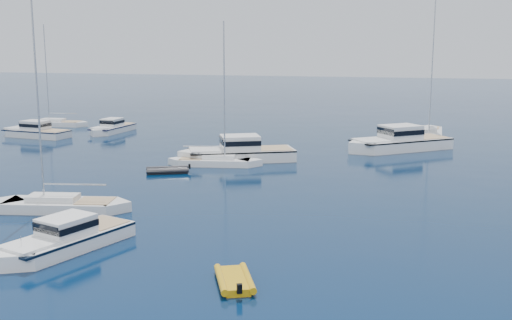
{
  "coord_description": "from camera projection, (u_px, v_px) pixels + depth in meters",
  "views": [
    {
      "loc": [
        12.19,
        -25.51,
        11.64
      ],
      "look_at": [
        -0.73,
        23.16,
        2.2
      ],
      "focal_mm": 43.53,
      "sensor_mm": 36.0,
      "label": 1
    }
  ],
  "objects": [
    {
      "name": "sailboat_centre",
      "position": [
        215.0,
        165.0,
        60.47
      ],
      "size": [
        10.0,
        4.15,
        14.28
      ],
      "primitive_type": null,
      "rotation": [
        0.0,
        0.0,
        4.88
      ],
      "color": "white",
      "rests_on": "ground"
    },
    {
      "name": "motor_cruiser_far_l",
      "position": [
        35.0,
        137.0,
        78.86
      ],
      "size": [
        10.56,
        4.39,
        2.69
      ],
      "primitive_type": null,
      "rotation": [
        0.0,
        0.0,
        1.45
      ],
      "color": "silver",
      "rests_on": "ground"
    },
    {
      "name": "sailboat_far_l",
      "position": [
        56.0,
        126.0,
        89.43
      ],
      "size": [
        10.36,
        3.72,
        14.89
      ],
      "primitive_type": null,
      "rotation": [
        0.0,
        0.0,
        1.68
      ],
      "color": "white",
      "rests_on": "ground"
    },
    {
      "name": "motor_cruiser_horizon",
      "position": [
        112.0,
        133.0,
        82.79
      ],
      "size": [
        3.41,
        9.33,
        2.41
      ],
      "primitive_type": null,
      "rotation": [
        0.0,
        0.0,
        3.08
      ],
      "color": "white",
      "rests_on": "ground"
    },
    {
      "name": "sailboat_mid_l",
      "position": [
        60.0,
        210.0,
        44.06
      ],
      "size": [
        11.22,
        4.86,
        15.99
      ],
      "primitive_type": null,
      "rotation": [
        0.0,
        0.0,
        1.76
      ],
      "color": "silver",
      "rests_on": "ground"
    },
    {
      "name": "motor_cruiser_centre",
      "position": [
        238.0,
        161.0,
        62.76
      ],
      "size": [
        13.06,
        8.92,
        3.31
      ],
      "primitive_type": null,
      "rotation": [
        0.0,
        0.0,
        2.02
      ],
      "color": "silver",
      "rests_on": "ground"
    },
    {
      "name": "motor_cruiser_left",
      "position": [
        65.0,
        250.0,
        35.57
      ],
      "size": [
        5.68,
        9.93,
        2.49
      ],
      "primitive_type": null,
      "rotation": [
        0.0,
        0.0,
        2.83
      ],
      "color": "white",
      "rests_on": "ground"
    },
    {
      "name": "ground",
      "position": [
        146.0,
        293.0,
        29.45
      ],
      "size": [
        400.0,
        400.0,
        0.0
      ],
      "primitive_type": "plane",
      "color": "#072049",
      "rests_on": "ground"
    },
    {
      "name": "motor_cruiser_distant",
      "position": [
        398.0,
        150.0,
        69.15
      ],
      "size": [
        13.1,
        11.67,
        3.54
      ],
      "primitive_type": null,
      "rotation": [
        0.0,
        0.0,
        2.25
      ],
      "color": "white",
      "rests_on": "ground"
    },
    {
      "name": "sailboat_sails_r",
      "position": [
        429.0,
        137.0,
        79.11
      ],
      "size": [
        3.47,
        12.23,
        17.87
      ],
      "primitive_type": null,
      "rotation": [
        0.0,
        0.0,
        3.12
      ],
      "color": "silver",
      "rests_on": "ground"
    },
    {
      "name": "tender_grey_far",
      "position": [
        167.0,
        173.0,
        56.97
      ],
      "size": [
        4.58,
        3.65,
        0.95
      ],
      "primitive_type": null,
      "rotation": [
        0.0,
        0.0,
        2.0
      ],
      "color": "black",
      "rests_on": "ground"
    },
    {
      "name": "tender_yellow",
      "position": [
        234.0,
        284.0,
        30.51
      ],
      "size": [
        3.36,
        4.2,
        0.95
      ],
      "primitive_type": null,
      "rotation": [
        0.0,
        0.0,
        0.42
      ],
      "color": "#CD960C",
      "rests_on": "ground"
    }
  ]
}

